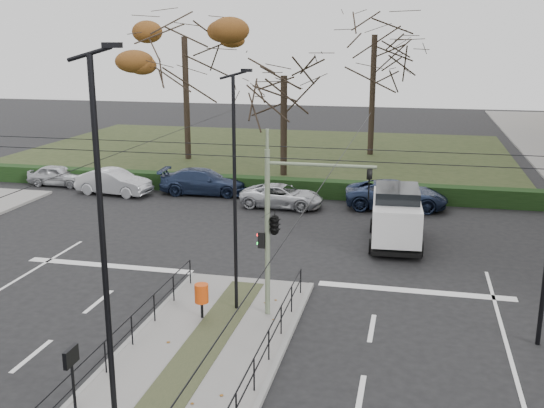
{
  "coord_description": "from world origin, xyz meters",
  "views": [
    {
      "loc": [
        5.7,
        -16.62,
        8.82
      ],
      "look_at": [
        0.64,
        5.65,
        2.88
      ],
      "focal_mm": 42.0,
      "sensor_mm": 36.0,
      "label": 1
    }
  ],
  "objects_px": {
    "parked_car_first": "(58,175)",
    "bare_tree_near": "(284,83)",
    "white_van": "(396,215)",
    "parked_car_fourth": "(282,196)",
    "info_panel": "(72,366)",
    "parked_car_third": "(204,182)",
    "traffic_light": "(277,221)",
    "bare_tree_center": "(374,44)",
    "litter_bin": "(202,294)",
    "parked_car_second": "(114,182)",
    "parked_car_fifth": "(396,195)",
    "streetlamp_median_far": "(235,192)",
    "rust_tree": "(184,37)",
    "streetlamp_median_near": "(105,256)"
  },
  "relations": [
    {
      "from": "parked_car_first",
      "to": "traffic_light",
      "type": "bearing_deg",
      "value": -131.05
    },
    {
      "from": "streetlamp_median_far",
      "to": "parked_car_second",
      "type": "height_order",
      "value": "streetlamp_median_far"
    },
    {
      "from": "traffic_light",
      "to": "parked_car_second",
      "type": "bearing_deg",
      "value": 131.66
    },
    {
      "from": "traffic_light",
      "to": "parked_car_fifth",
      "type": "relative_size",
      "value": 1.0
    },
    {
      "from": "parked_car_second",
      "to": "bare_tree_near",
      "type": "height_order",
      "value": "bare_tree_near"
    },
    {
      "from": "streetlamp_median_near",
      "to": "parked_car_first",
      "type": "height_order",
      "value": "streetlamp_median_near"
    },
    {
      "from": "streetlamp_median_near",
      "to": "parked_car_fifth",
      "type": "distance_m",
      "value": 23.33
    },
    {
      "from": "parked_car_fifth",
      "to": "parked_car_first",
      "type": "bearing_deg",
      "value": 83.27
    },
    {
      "from": "parked_car_second",
      "to": "bare_tree_center",
      "type": "relative_size",
      "value": 0.37
    },
    {
      "from": "bare_tree_near",
      "to": "traffic_light",
      "type": "bearing_deg",
      "value": -78.76
    },
    {
      "from": "streetlamp_median_far",
      "to": "rust_tree",
      "type": "relative_size",
      "value": 0.67
    },
    {
      "from": "parked_car_second",
      "to": "parked_car_fifth",
      "type": "bearing_deg",
      "value": -81.56
    },
    {
      "from": "parked_car_first",
      "to": "parked_car_third",
      "type": "distance_m",
      "value": 9.52
    },
    {
      "from": "litter_bin",
      "to": "bare_tree_near",
      "type": "xyz_separation_m",
      "value": [
        -2.03,
        22.52,
        5.13
      ]
    },
    {
      "from": "traffic_light",
      "to": "white_van",
      "type": "xyz_separation_m",
      "value": [
        3.44,
        8.77,
        -1.96
      ]
    },
    {
      "from": "litter_bin",
      "to": "parked_car_fifth",
      "type": "bearing_deg",
      "value": 70.64
    },
    {
      "from": "parked_car_second",
      "to": "streetlamp_median_far",
      "type": "bearing_deg",
      "value": -134.35
    },
    {
      "from": "parked_car_second",
      "to": "parked_car_first",
      "type": "bearing_deg",
      "value": 79.71
    },
    {
      "from": "parked_car_third",
      "to": "white_van",
      "type": "distance_m",
      "value": 13.33
    },
    {
      "from": "streetlamp_median_far",
      "to": "bare_tree_near",
      "type": "relative_size",
      "value": 0.91
    },
    {
      "from": "white_van",
      "to": "parked_car_fifth",
      "type": "xyz_separation_m",
      "value": [
        -0.19,
        6.22,
        -0.58
      ]
    },
    {
      "from": "streetlamp_median_far",
      "to": "bare_tree_center",
      "type": "height_order",
      "value": "bare_tree_center"
    },
    {
      "from": "info_panel",
      "to": "bare_tree_center",
      "type": "distance_m",
      "value": 38.79
    },
    {
      "from": "streetlamp_median_far",
      "to": "traffic_light",
      "type": "bearing_deg",
      "value": -5.72
    },
    {
      "from": "white_van",
      "to": "bare_tree_near",
      "type": "height_order",
      "value": "bare_tree_near"
    },
    {
      "from": "white_van",
      "to": "rust_tree",
      "type": "bearing_deg",
      "value": 132.93
    },
    {
      "from": "info_panel",
      "to": "parked_car_third",
      "type": "bearing_deg",
      "value": 101.62
    },
    {
      "from": "litter_bin",
      "to": "parked_car_fifth",
      "type": "xyz_separation_m",
      "value": [
        5.54,
        15.78,
        -0.2
      ]
    },
    {
      "from": "traffic_light",
      "to": "bare_tree_center",
      "type": "distance_m",
      "value": 31.27
    },
    {
      "from": "bare_tree_near",
      "to": "parked_car_fifth",
      "type": "height_order",
      "value": "bare_tree_near"
    },
    {
      "from": "white_van",
      "to": "parked_car_fifth",
      "type": "bearing_deg",
      "value": 91.73
    },
    {
      "from": "info_panel",
      "to": "streetlamp_median_near",
      "type": "bearing_deg",
      "value": -12.28
    },
    {
      "from": "parked_car_first",
      "to": "bare_tree_near",
      "type": "relative_size",
      "value": 0.44
    },
    {
      "from": "litter_bin",
      "to": "parked_car_second",
      "type": "xyz_separation_m",
      "value": [
        -10.67,
        15.35,
        -0.22
      ]
    },
    {
      "from": "parked_car_first",
      "to": "bare_tree_center",
      "type": "relative_size",
      "value": 0.31
    },
    {
      "from": "parked_car_third",
      "to": "parked_car_first",
      "type": "bearing_deg",
      "value": 85.05
    },
    {
      "from": "rust_tree",
      "to": "parked_car_fifth",
      "type": "height_order",
      "value": "rust_tree"
    },
    {
      "from": "white_van",
      "to": "bare_tree_near",
      "type": "xyz_separation_m",
      "value": [
        -7.76,
        12.96,
        4.75
      ]
    },
    {
      "from": "info_panel",
      "to": "parked_car_fourth",
      "type": "bearing_deg",
      "value": 89.04
    },
    {
      "from": "parked_car_fourth",
      "to": "parked_car_third",
      "type": "bearing_deg",
      "value": 70.92
    },
    {
      "from": "info_panel",
      "to": "bare_tree_near",
      "type": "distance_m",
      "value": 29.27
    },
    {
      "from": "bare_tree_near",
      "to": "streetlamp_median_far",
      "type": "bearing_deg",
      "value": -82.28
    },
    {
      "from": "litter_bin",
      "to": "parked_car_fourth",
      "type": "relative_size",
      "value": 0.26
    },
    {
      "from": "litter_bin",
      "to": "parked_car_fourth",
      "type": "xyz_separation_m",
      "value": [
        -0.48,
        14.67,
        -0.34
      ]
    },
    {
      "from": "parked_car_fourth",
      "to": "white_van",
      "type": "relative_size",
      "value": 0.89
    },
    {
      "from": "traffic_light",
      "to": "bare_tree_near",
      "type": "relative_size",
      "value": 0.63
    },
    {
      "from": "white_van",
      "to": "bare_tree_center",
      "type": "distance_m",
      "value": 23.35
    },
    {
      "from": "traffic_light",
      "to": "rust_tree",
      "type": "xyz_separation_m",
      "value": [
        -12.53,
        25.94,
        5.69
      ]
    },
    {
      "from": "litter_bin",
      "to": "bare_tree_center",
      "type": "bearing_deg",
      "value": 84.61
    },
    {
      "from": "streetlamp_median_far",
      "to": "white_van",
      "type": "bearing_deg",
      "value": 60.76
    }
  ]
}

